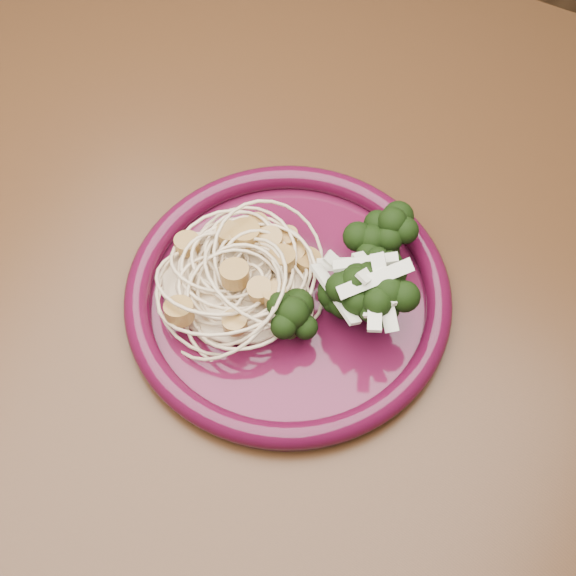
{
  "coord_description": "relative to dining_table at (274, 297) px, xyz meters",
  "views": [
    {
      "loc": [
        0.21,
        -0.34,
        1.3
      ],
      "look_at": [
        0.04,
        -0.05,
        0.77
      ],
      "focal_mm": 50.0,
      "sensor_mm": 36.0,
      "label": 1
    }
  ],
  "objects": [
    {
      "name": "broccoli_pile",
      "position": [
        0.09,
        -0.03,
        0.13
      ],
      "size": [
        0.12,
        0.16,
        0.05
      ],
      "primitive_type": "ellipsoid",
      "rotation": [
        0.0,
        0.0,
        0.29
      ],
      "color": "black",
      "rests_on": "dinner_plate"
    },
    {
      "name": "dinner_plate",
      "position": [
        0.04,
        -0.05,
        0.11
      ],
      "size": [
        0.32,
        0.32,
        0.02
      ],
      "rotation": [
        0.0,
        0.0,
        0.29
      ],
      "color": "#470D24",
      "rests_on": "dining_table"
    },
    {
      "name": "spaghetti_pile",
      "position": [
        0.0,
        -0.06,
        0.12
      ],
      "size": [
        0.15,
        0.14,
        0.03
      ],
      "primitive_type": "ellipsoid",
      "rotation": [
        0.0,
        0.0,
        0.29
      ],
      "color": "beige",
      "rests_on": "dinner_plate"
    },
    {
      "name": "dining_table",
      "position": [
        0.0,
        0.0,
        0.0
      ],
      "size": [
        1.2,
        0.8,
        0.75
      ],
      "color": "#472814",
      "rests_on": "ground"
    },
    {
      "name": "scallop_cluster",
      "position": [
        0.0,
        -0.06,
        0.15
      ],
      "size": [
        0.15,
        0.15,
        0.04
      ],
      "primitive_type": null,
      "rotation": [
        0.0,
        0.0,
        0.29
      ],
      "color": "#B18744",
      "rests_on": "spaghetti_pile"
    },
    {
      "name": "onion_garnish",
      "position": [
        0.09,
        -0.03,
        0.16
      ],
      "size": [
        0.08,
        0.1,
        0.05
      ],
      "primitive_type": null,
      "rotation": [
        0.0,
        0.0,
        0.29
      ],
      "color": "beige",
      "rests_on": "broccoli_pile"
    }
  ]
}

